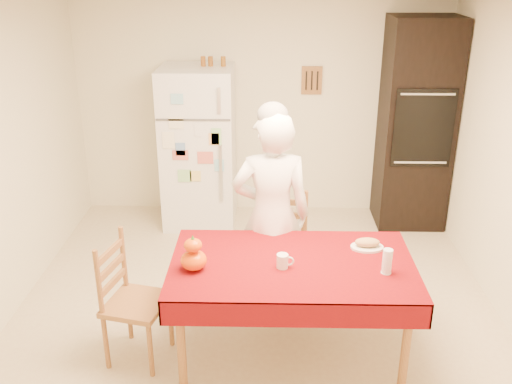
{
  "coord_description": "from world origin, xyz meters",
  "views": [
    {
      "loc": [
        0.09,
        -3.88,
        2.73
      ],
      "look_at": [
        -0.0,
        0.2,
        1.04
      ],
      "focal_mm": 40.0,
      "sensor_mm": 36.0,
      "label": 1
    }
  ],
  "objects_px": {
    "oven_cabinet": "(416,125)",
    "pumpkin_lower": "(194,260)",
    "chair_left": "(128,296)",
    "dining_table": "(292,271)",
    "wine_glass": "(387,261)",
    "bread_plate": "(367,247)",
    "seated_woman": "(272,216)",
    "chair_far": "(282,243)",
    "coffee_mug": "(282,261)",
    "refrigerator": "(199,148)"
  },
  "relations": [
    {
      "from": "oven_cabinet",
      "to": "pumpkin_lower",
      "type": "xyz_separation_m",
      "value": [
        -2.04,
        -2.43,
        -0.27
      ]
    },
    {
      "from": "chair_left",
      "to": "dining_table",
      "type": "bearing_deg",
      "value": -74.18
    },
    {
      "from": "chair_left",
      "to": "wine_glass",
      "type": "height_order",
      "value": "chair_left"
    },
    {
      "from": "bread_plate",
      "to": "pumpkin_lower",
      "type": "bearing_deg",
      "value": -165.22
    },
    {
      "from": "seated_woman",
      "to": "dining_table",
      "type": "bearing_deg",
      "value": 100.32
    },
    {
      "from": "oven_cabinet",
      "to": "dining_table",
      "type": "relative_size",
      "value": 1.29
    },
    {
      "from": "oven_cabinet",
      "to": "chair_far",
      "type": "relative_size",
      "value": 2.32
    },
    {
      "from": "coffee_mug",
      "to": "dining_table",
      "type": "bearing_deg",
      "value": 43.68
    },
    {
      "from": "refrigerator",
      "to": "dining_table",
      "type": "xyz_separation_m",
      "value": [
        0.91,
        -2.29,
        -0.16
      ]
    },
    {
      "from": "bread_plate",
      "to": "chair_far",
      "type": "bearing_deg",
      "value": 137.48
    },
    {
      "from": "refrigerator",
      "to": "coffee_mug",
      "type": "distance_m",
      "value": 2.5
    },
    {
      "from": "oven_cabinet",
      "to": "chair_left",
      "type": "height_order",
      "value": "oven_cabinet"
    },
    {
      "from": "chair_far",
      "to": "bread_plate",
      "type": "height_order",
      "value": "chair_far"
    },
    {
      "from": "refrigerator",
      "to": "pumpkin_lower",
      "type": "relative_size",
      "value": 9.42
    },
    {
      "from": "seated_woman",
      "to": "bread_plate",
      "type": "height_order",
      "value": "seated_woman"
    },
    {
      "from": "chair_far",
      "to": "wine_glass",
      "type": "bearing_deg",
      "value": -44.61
    },
    {
      "from": "refrigerator",
      "to": "pumpkin_lower",
      "type": "distance_m",
      "value": 2.4
    },
    {
      "from": "refrigerator",
      "to": "oven_cabinet",
      "type": "distance_m",
      "value": 2.29
    },
    {
      "from": "oven_cabinet",
      "to": "chair_far",
      "type": "distance_m",
      "value": 2.19
    },
    {
      "from": "refrigerator",
      "to": "oven_cabinet",
      "type": "height_order",
      "value": "oven_cabinet"
    },
    {
      "from": "dining_table",
      "to": "chair_left",
      "type": "distance_m",
      "value": 1.18
    },
    {
      "from": "pumpkin_lower",
      "to": "wine_glass",
      "type": "relative_size",
      "value": 1.03
    },
    {
      "from": "oven_cabinet",
      "to": "chair_left",
      "type": "xyz_separation_m",
      "value": [
        -2.53,
        -2.38,
        -0.59
      ]
    },
    {
      "from": "refrigerator",
      "to": "oven_cabinet",
      "type": "bearing_deg",
      "value": 1.18
    },
    {
      "from": "dining_table",
      "to": "seated_woman",
      "type": "height_order",
      "value": "seated_woman"
    },
    {
      "from": "dining_table",
      "to": "bread_plate",
      "type": "xyz_separation_m",
      "value": [
        0.55,
        0.22,
        0.08
      ]
    },
    {
      "from": "chair_far",
      "to": "bread_plate",
      "type": "distance_m",
      "value": 0.86
    },
    {
      "from": "coffee_mug",
      "to": "pumpkin_lower",
      "type": "bearing_deg",
      "value": -176.94
    },
    {
      "from": "oven_cabinet",
      "to": "bread_plate",
      "type": "height_order",
      "value": "oven_cabinet"
    },
    {
      "from": "chair_left",
      "to": "seated_woman",
      "type": "distance_m",
      "value": 1.24
    },
    {
      "from": "oven_cabinet",
      "to": "pumpkin_lower",
      "type": "height_order",
      "value": "oven_cabinet"
    },
    {
      "from": "wine_glass",
      "to": "chair_far",
      "type": "bearing_deg",
      "value": 126.98
    },
    {
      "from": "chair_left",
      "to": "bread_plate",
      "type": "bearing_deg",
      "value": -67.55
    },
    {
      "from": "refrigerator",
      "to": "chair_far",
      "type": "bearing_deg",
      "value": -60.3
    },
    {
      "from": "refrigerator",
      "to": "dining_table",
      "type": "height_order",
      "value": "refrigerator"
    },
    {
      "from": "refrigerator",
      "to": "wine_glass",
      "type": "xyz_separation_m",
      "value": [
        1.54,
        -2.41,
        -0.0
      ]
    },
    {
      "from": "oven_cabinet",
      "to": "pumpkin_lower",
      "type": "distance_m",
      "value": 3.19
    },
    {
      "from": "seated_woman",
      "to": "chair_left",
      "type": "bearing_deg",
      "value": 27.0
    },
    {
      "from": "wine_glass",
      "to": "seated_woman",
      "type": "bearing_deg",
      "value": 138.19
    },
    {
      "from": "dining_table",
      "to": "coffee_mug",
      "type": "distance_m",
      "value": 0.15
    },
    {
      "from": "dining_table",
      "to": "refrigerator",
      "type": "bearing_deg",
      "value": 111.78
    },
    {
      "from": "chair_far",
      "to": "seated_woman",
      "type": "height_order",
      "value": "seated_woman"
    },
    {
      "from": "dining_table",
      "to": "pumpkin_lower",
      "type": "xyz_separation_m",
      "value": [
        -0.67,
        -0.1,
        0.14
      ]
    },
    {
      "from": "oven_cabinet",
      "to": "dining_table",
      "type": "bearing_deg",
      "value": -120.35
    },
    {
      "from": "coffee_mug",
      "to": "bread_plate",
      "type": "xyz_separation_m",
      "value": [
        0.62,
        0.29,
        -0.04
      ]
    },
    {
      "from": "chair_left",
      "to": "pumpkin_lower",
      "type": "distance_m",
      "value": 0.59
    },
    {
      "from": "seated_woman",
      "to": "pumpkin_lower",
      "type": "xyz_separation_m",
      "value": [
        -0.53,
        -0.67,
        -0.02
      ]
    },
    {
      "from": "wine_glass",
      "to": "chair_left",
      "type": "bearing_deg",
      "value": 177.55
    },
    {
      "from": "chair_left",
      "to": "seated_woman",
      "type": "bearing_deg",
      "value": -45.5
    },
    {
      "from": "chair_left",
      "to": "pumpkin_lower",
      "type": "bearing_deg",
      "value": -82.7
    }
  ]
}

